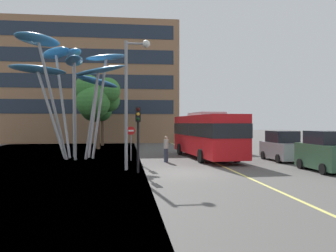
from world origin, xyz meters
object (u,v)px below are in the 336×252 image
car_parked_mid (282,147)px  no_entry_sign (131,138)px  traffic_light_kerb_near (138,125)px  pedestrian (166,149)px  leaf_sculpture (71,69)px  traffic_light_kerb_far (138,125)px  red_bus (206,133)px  car_parked_near (327,152)px  street_lamp (132,87)px

car_parked_mid → no_entry_sign: 10.88m
traffic_light_kerb_near → pedestrian: bearing=67.7°
leaf_sculpture → traffic_light_kerb_far: size_ratio=2.58×
red_bus → pedestrian: red_bus is taller
car_parked_near → street_lamp: size_ratio=0.53×
leaf_sculpture → no_entry_sign: leaf_sculpture is taller
red_bus → traffic_light_kerb_far: size_ratio=3.13×
leaf_sculpture → traffic_light_kerb_far: 7.80m
car_parked_near → pedestrian: (-8.42, 5.77, -0.16)m
red_bus → car_parked_mid: size_ratio=2.65×
car_parked_near → pedestrian: car_parked_near is taller
leaf_sculpture → no_entry_sign: (4.49, -1.83, -5.22)m
pedestrian → street_lamp: bearing=-122.2°
red_bus → leaf_sculpture: (-10.23, 0.99, 4.93)m
red_bus → traffic_light_kerb_near: size_ratio=3.12×
traffic_light_kerb_far → no_entry_sign: traffic_light_kerb_far is taller
red_bus → no_entry_sign: 5.81m
leaf_sculpture → street_lamp: bearing=-57.6°
traffic_light_kerb_near → pedestrian: size_ratio=2.00×
pedestrian → car_parked_mid: bearing=-1.8°
leaf_sculpture → traffic_light_kerb_far: bearing=-40.7°
street_lamp → no_entry_sign: size_ratio=3.06×
traffic_light_kerb_near → no_entry_sign: traffic_light_kerb_near is taller
street_lamp → pedestrian: street_lamp is taller
car_parked_mid → no_entry_sign: bearing=171.5°
street_lamp → pedestrian: size_ratio=4.19×
red_bus → street_lamp: street_lamp is taller
no_entry_sign → leaf_sculpture: bearing=157.9°
red_bus → street_lamp: size_ratio=1.49×
no_entry_sign → red_bus: bearing=8.3°
street_lamp → pedestrian: bearing=57.8°
no_entry_sign → traffic_light_kerb_far: bearing=-79.3°
pedestrian → no_entry_sign: (-2.41, 1.34, 0.74)m
red_bus → street_lamp: bearing=-133.7°
pedestrian → no_entry_sign: no_entry_sign is taller
leaf_sculpture → red_bus: bearing=-5.5°
traffic_light_kerb_far → traffic_light_kerb_near: bearing=-92.3°
car_parked_near → red_bus: bearing=122.6°
traffic_light_kerb_far → street_lamp: street_lamp is taller
car_parked_near → pedestrian: bearing=145.5°
car_parked_mid → pedestrian: size_ratio=2.35×
pedestrian → no_entry_sign: bearing=151.0°
traffic_light_kerb_near → car_parked_mid: bearing=25.0°
car_parked_near → traffic_light_kerb_far: bearing=155.7°
pedestrian → traffic_light_kerb_near: bearing=-112.3°
traffic_light_kerb_far → pedestrian: bearing=29.4°
leaf_sculpture → traffic_light_kerb_near: 10.49m
red_bus → street_lamp: 8.83m
traffic_light_kerb_near → traffic_light_kerb_far: bearing=87.7°
traffic_light_kerb_near → car_parked_mid: size_ratio=0.85×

